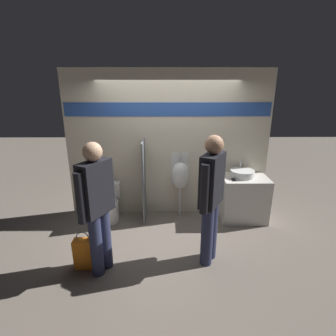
{
  "coord_description": "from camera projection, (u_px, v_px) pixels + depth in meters",
  "views": [
    {
      "loc": [
        -0.04,
        -4.12,
        2.46
      ],
      "look_at": [
        0.0,
        0.17,
        1.05
      ],
      "focal_mm": 28.0,
      "sensor_mm": 36.0,
      "label": 1
    }
  ],
  "objects": [
    {
      "name": "shopping_bag",
      "position": [
        84.0,
        253.0,
        3.6
      ],
      "size": [
        0.27,
        0.15,
        0.56
      ],
      "color": "orange",
      "rests_on": "ground_plane"
    },
    {
      "name": "divider_near_counter",
      "position": [
        144.0,
        181.0,
        4.75
      ],
      "size": [
        0.03,
        0.5,
        1.5
      ],
      "color": "slate",
      "rests_on": "ground_plane"
    },
    {
      "name": "person_with_lanyard",
      "position": [
        97.0,
        204.0,
        3.31
      ],
      "size": [
        0.39,
        0.56,
        1.8
      ],
      "rotation": [
        0.0,
        0.0,
        1.07
      ],
      "color": "#282D4C",
      "rests_on": "ground_plane"
    },
    {
      "name": "display_wall",
      "position": [
        168.0,
        145.0,
        4.83
      ],
      "size": [
        3.72,
        0.07,
        2.7
      ],
      "color": "beige",
      "rests_on": "ground_plane"
    },
    {
      "name": "sink_basin",
      "position": [
        242.0,
        173.0,
        4.74
      ],
      "size": [
        0.43,
        0.43,
        0.26
      ],
      "color": "silver",
      "rests_on": "sink_counter"
    },
    {
      "name": "toilet",
      "position": [
        109.0,
        206.0,
        4.84
      ],
      "size": [
        0.39,
        0.55,
        0.82
      ],
      "color": "silver",
      "rests_on": "ground_plane"
    },
    {
      "name": "ground_plane",
      "position": [
        168.0,
        227.0,
        4.69
      ],
      "size": [
        16.0,
        16.0,
        0.0
      ],
      "primitive_type": "plane",
      "color": "#70665B"
    },
    {
      "name": "person_in_vest",
      "position": [
        211.0,
        196.0,
        3.5
      ],
      "size": [
        0.4,
        0.58,
        1.84
      ],
      "rotation": [
        0.0,
        0.0,
        1.06
      ],
      "color": "#282D4C",
      "rests_on": "ground_plane"
    },
    {
      "name": "urinal_near_counter",
      "position": [
        180.0,
        175.0,
        4.83
      ],
      "size": [
        0.34,
        0.32,
        1.24
      ],
      "color": "silver",
      "rests_on": "ground_plane"
    },
    {
      "name": "cell_phone",
      "position": [
        234.0,
        180.0,
        4.59
      ],
      "size": [
        0.07,
        0.14,
        0.01
      ],
      "color": "black",
      "rests_on": "sink_counter"
    },
    {
      "name": "sink_counter",
      "position": [
        244.0,
        199.0,
        4.84
      ],
      "size": [
        0.82,
        0.58,
        0.83
      ],
      "color": "silver",
      "rests_on": "ground_plane"
    }
  ]
}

